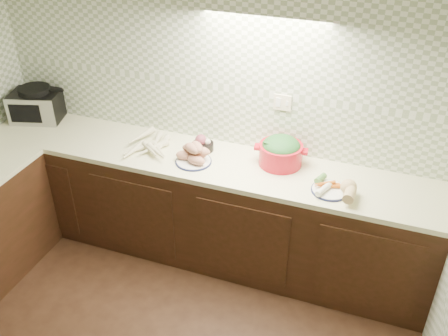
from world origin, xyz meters
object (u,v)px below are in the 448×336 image
(parsnip_pile, at_px, (152,145))
(sweet_potato_plate, at_px, (194,154))
(dutch_oven, at_px, (281,151))
(toaster_oven, at_px, (37,104))
(veg_plate, at_px, (339,188))
(onion_bowl, at_px, (203,144))

(parsnip_pile, bearing_deg, sweet_potato_plate, -8.43)
(sweet_potato_plate, relative_size, dutch_oven, 0.70)
(toaster_oven, bearing_deg, veg_plate, -21.23)
(sweet_potato_plate, bearing_deg, onion_bowl, 92.67)
(toaster_oven, xyz_separation_m, dutch_oven, (2.15, -0.01, -0.03))
(toaster_oven, xyz_separation_m, veg_plate, (2.62, -0.23, -0.09))
(dutch_oven, bearing_deg, onion_bowl, 171.79)
(toaster_oven, distance_m, veg_plate, 2.63)
(sweet_potato_plate, bearing_deg, dutch_oven, 17.53)
(parsnip_pile, distance_m, sweet_potato_plate, 0.39)
(toaster_oven, height_order, onion_bowl, toaster_oven)
(parsnip_pile, distance_m, onion_bowl, 0.40)
(toaster_oven, distance_m, sweet_potato_plate, 1.56)
(onion_bowl, xyz_separation_m, dutch_oven, (0.62, 0.01, 0.06))
(onion_bowl, bearing_deg, dutch_oven, 0.52)
(parsnip_pile, relative_size, onion_bowl, 2.68)
(onion_bowl, bearing_deg, veg_plate, -11.64)
(sweet_potato_plate, relative_size, veg_plate, 0.86)
(toaster_oven, xyz_separation_m, sweet_potato_plate, (1.54, -0.20, -0.07))
(parsnip_pile, xyz_separation_m, dutch_oven, (0.99, 0.14, 0.07))
(onion_bowl, distance_m, dutch_oven, 0.62)
(onion_bowl, height_order, veg_plate, onion_bowl)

